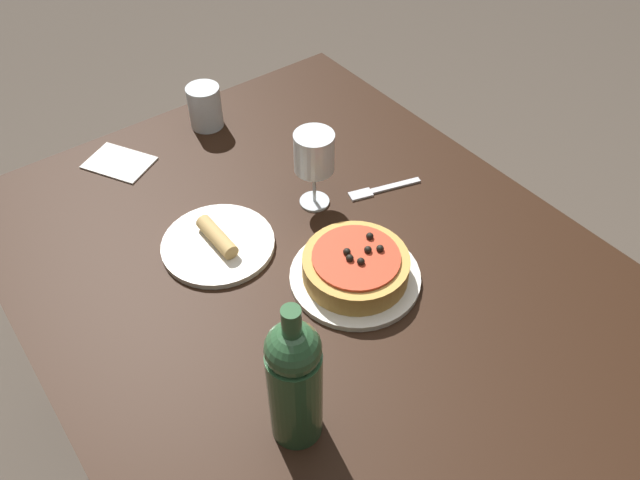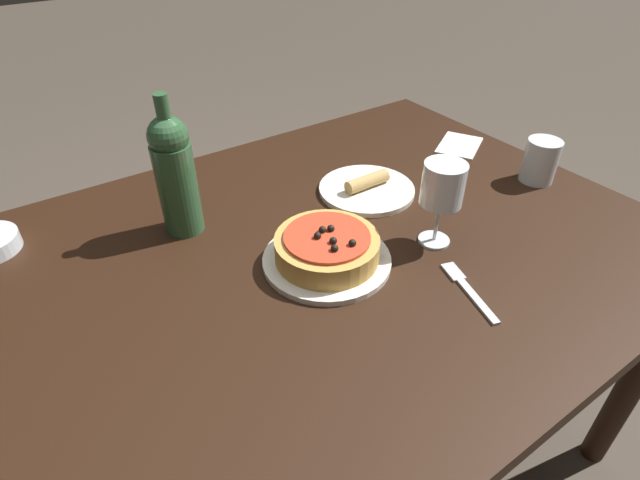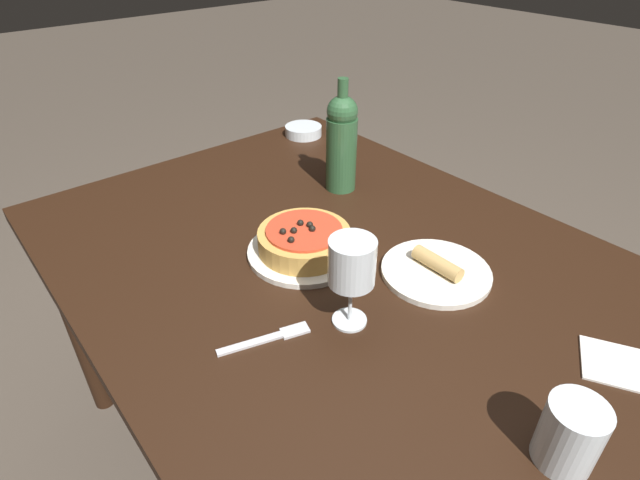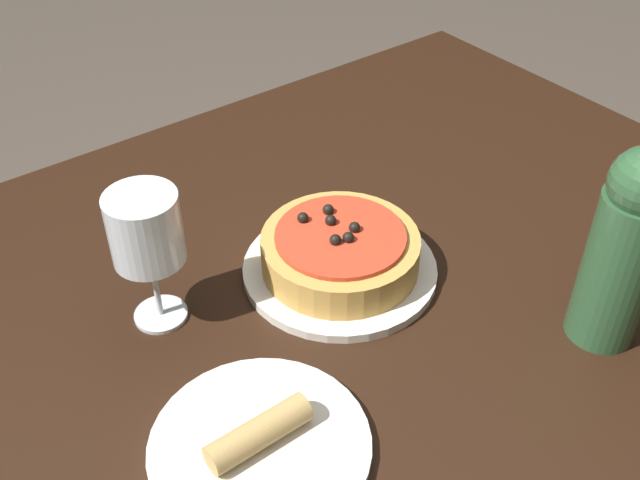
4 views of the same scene
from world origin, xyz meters
TOP-DOWN VIEW (x-y plane):
  - dining_table at (0.00, 0.00)m, footprint 1.32×1.00m
  - dinner_plate at (-0.04, -0.04)m, footprint 0.24×0.24m
  - pizza at (-0.04, -0.04)m, footprint 0.19×0.19m
  - wine_glass at (0.18, -0.11)m, footprint 0.08×0.08m
  - wine_bottle at (-0.21, 0.21)m, footprint 0.08×0.08m
  - fork at (0.12, -0.25)m, footprint 0.07×0.16m
  - side_plate at (0.19, 0.11)m, footprint 0.22×0.22m

SIDE VIEW (x-z plane):
  - dining_table at x=0.00m, z-range 0.28..1.00m
  - fork at x=0.12m, z-range 0.72..0.72m
  - dinner_plate at x=-0.04m, z-range 0.72..0.73m
  - side_plate at x=0.19m, z-range 0.71..0.75m
  - pizza at x=-0.04m, z-range 0.72..0.79m
  - wine_glass at x=0.18m, z-range 0.76..0.93m
  - wine_bottle at x=-0.21m, z-range 0.70..0.99m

